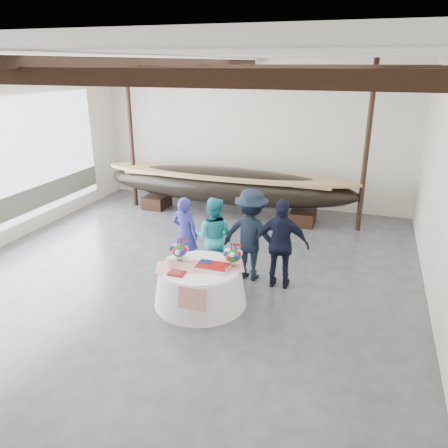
% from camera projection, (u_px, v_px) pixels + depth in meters
% --- Properties ---
extents(floor, '(10.00, 12.00, 0.01)m').
position_uv_depth(floor, '(174.00, 283.00, 9.23)').
color(floor, '#3D3D42').
rests_on(floor, ground).
extents(wall_back, '(10.00, 0.02, 4.50)m').
position_uv_depth(wall_back, '(252.00, 134.00, 13.77)').
color(wall_back, silver).
rests_on(wall_back, ground).
extents(ceiling, '(10.00, 12.00, 0.01)m').
position_uv_depth(ceiling, '(164.00, 55.00, 7.67)').
color(ceiling, white).
rests_on(ceiling, wall_back).
extents(pavilion_structure, '(9.80, 11.76, 4.50)m').
position_uv_depth(pavilion_structure, '(183.00, 83.00, 8.53)').
color(pavilion_structure, black).
rests_on(pavilion_structure, ground).
extents(open_bay, '(0.03, 7.00, 3.20)m').
position_uv_depth(open_bay, '(10.00, 171.00, 10.99)').
color(open_bay, silver).
rests_on(open_bay, ground).
extents(longboat_display, '(7.81, 1.56, 1.46)m').
position_uv_depth(longboat_display, '(226.00, 185.00, 13.04)').
color(longboat_display, black).
rests_on(longboat_display, ground).
extents(banquet_table, '(1.78, 1.78, 0.77)m').
position_uv_depth(banquet_table, '(200.00, 285.00, 8.36)').
color(banquet_table, white).
rests_on(banquet_table, ground).
extents(tabletop_items, '(1.73, 1.12, 0.40)m').
position_uv_depth(tabletop_items, '(202.00, 257.00, 8.29)').
color(tabletop_items, red).
rests_on(tabletop_items, banquet_table).
extents(guest_woman_blue, '(0.66, 0.48, 1.69)m').
position_uv_depth(guest_woman_blue, '(185.00, 234.00, 9.60)').
color(guest_woman_blue, navy).
rests_on(guest_woman_blue, ground).
extents(guest_woman_teal, '(0.90, 0.72, 1.75)m').
position_uv_depth(guest_woman_teal, '(213.00, 236.00, 9.37)').
color(guest_woman_teal, teal).
rests_on(guest_woman_teal, ground).
extents(guest_man_left, '(1.36, 0.89, 1.98)m').
position_uv_depth(guest_man_left, '(251.00, 235.00, 9.15)').
color(guest_man_left, black).
rests_on(guest_man_left, ground).
extents(guest_man_right, '(1.13, 0.53, 1.88)m').
position_uv_depth(guest_man_right, '(282.00, 244.00, 8.79)').
color(guest_man_right, black).
rests_on(guest_man_right, ground).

